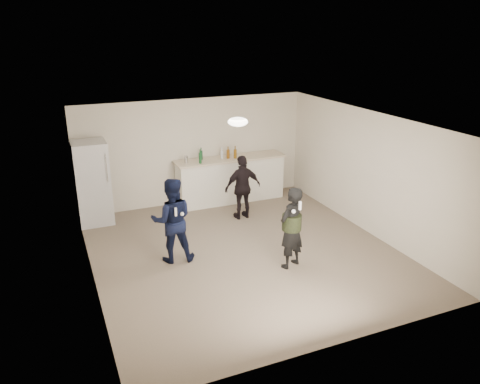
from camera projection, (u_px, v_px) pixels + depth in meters
name	position (u px, v px, depth m)	size (l,w,h in m)	color
floor	(244.00, 252.00, 8.90)	(6.00, 6.00, 0.00)	#6B5B4C
ceiling	(245.00, 122.00, 8.06)	(6.00, 6.00, 0.00)	silver
wall_back	(194.00, 151.00, 11.08)	(6.00, 6.00, 0.00)	beige
wall_front	(339.00, 263.00, 5.88)	(6.00, 6.00, 0.00)	beige
wall_left	(87.00, 213.00, 7.47)	(6.00, 6.00, 0.00)	beige
wall_right	(368.00, 173.00, 9.49)	(6.00, 6.00, 0.00)	beige
counter	(230.00, 180.00, 11.33)	(2.60, 0.56, 1.05)	white
counter_top	(230.00, 159.00, 11.15)	(2.68, 0.64, 0.04)	beige
fridge	(92.00, 183.00, 9.97)	(0.70, 0.70, 1.80)	silver
fridge_handle	(107.00, 168.00, 9.61)	(0.02, 0.02, 0.60)	silver
ceiling_dome	(238.00, 122.00, 8.34)	(0.36, 0.36, 0.16)	white
shaker	(186.00, 159.00, 10.71)	(0.08, 0.08, 0.17)	silver
man	(172.00, 220.00, 8.36)	(0.76, 0.59, 1.57)	#0F1840
woman	(292.00, 228.00, 8.15)	(0.54, 0.36, 1.49)	black
camo_shorts	(292.00, 222.00, 8.11)	(0.34, 0.34, 0.28)	#273518
spectator	(243.00, 187.00, 10.26)	(0.84, 0.35, 1.44)	black
remote_man	(176.00, 212.00, 8.03)	(0.04, 0.04, 0.15)	silver
nunchuk_man	(182.00, 214.00, 8.12)	(0.07, 0.07, 0.07)	silver
remote_woman	(300.00, 206.00, 7.76)	(0.04, 0.04, 0.15)	white
nunchuk_woman	(294.00, 211.00, 7.78)	(0.07, 0.07, 0.07)	white
bottle_cluster	(218.00, 155.00, 10.98)	(0.97, 0.36, 0.25)	brown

